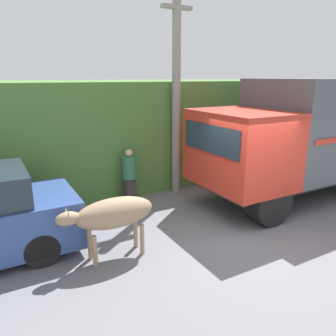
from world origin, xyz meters
TOP-DOWN VIEW (x-y plane):
  - ground_plane at (0.00, 0.00)m, footprint 60.00×60.00m
  - hillside_embankment at (0.00, 6.76)m, footprint 32.00×6.59m
  - building_backdrop at (-3.18, 4.97)m, footprint 6.02×2.70m
  - cargo_truck at (3.11, 1.15)m, footprint 6.39×2.52m
  - brown_cow at (-2.97, 0.54)m, footprint 1.89×0.59m
  - pedestrian_on_hill at (-1.57, 3.08)m, footprint 0.43×0.43m
  - utility_pole at (0.04, 3.28)m, footprint 0.90×0.24m

SIDE VIEW (x-z plane):
  - ground_plane at x=0.00m, z-range 0.00..0.00m
  - pedestrian_on_hill at x=-1.57m, z-range 0.06..1.61m
  - brown_cow at x=-2.97m, z-range 0.30..1.52m
  - building_backdrop at x=-3.18m, z-range 0.01..3.10m
  - hillside_embankment at x=0.00m, z-range 0.00..3.31m
  - cargo_truck at x=3.11m, z-range 0.17..3.56m
  - utility_pole at x=0.04m, z-range 0.11..6.08m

